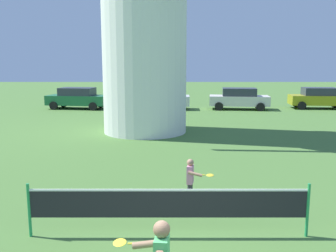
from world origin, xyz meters
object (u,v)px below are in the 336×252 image
(player_far, at_px, (191,178))
(parked_car_silver, at_px, (161,98))
(tennis_net, at_px, (168,204))
(parked_car_cream, at_px, (239,98))
(parked_car_mustard, at_px, (319,98))
(parked_car_green, at_px, (77,98))

(player_far, height_order, parked_car_silver, parked_car_silver)
(tennis_net, bearing_deg, parked_car_cream, 75.53)
(player_far, xyz_separation_m, parked_car_mustard, (10.69, 18.83, 0.17))
(parked_car_green, xyz_separation_m, parked_car_cream, (11.94, -0.38, -0.00))
(tennis_net, distance_m, parked_car_mustard, 23.46)
(parked_car_silver, distance_m, parked_car_cream, 5.67)
(parked_car_cream, bearing_deg, parked_car_silver, 179.26)
(tennis_net, bearing_deg, parked_car_silver, 91.35)
(parked_car_green, relative_size, parked_car_cream, 1.03)
(parked_car_silver, relative_size, parked_car_cream, 0.92)
(player_far, height_order, parked_car_green, parked_car_green)
(parked_car_cream, height_order, parked_car_mustard, same)
(parked_car_cream, bearing_deg, parked_car_green, 178.17)
(tennis_net, relative_size, parked_car_silver, 1.36)
(parked_car_silver, xyz_separation_m, parked_car_cream, (5.67, -0.07, 0.00))
(parked_car_silver, distance_m, parked_car_mustard, 11.73)
(player_far, relative_size, parked_car_cream, 0.25)
(parked_car_mustard, bearing_deg, parked_car_cream, -175.67)
(parked_car_silver, height_order, parked_car_cream, same)
(tennis_net, relative_size, parked_car_mustard, 1.28)
(parked_car_silver, relative_size, parked_car_mustard, 0.95)
(tennis_net, relative_size, parked_car_green, 1.21)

